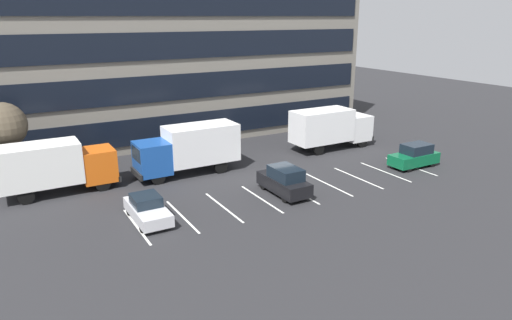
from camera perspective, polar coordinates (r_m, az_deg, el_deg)
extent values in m
plane|color=#262628|center=(34.31, 2.48, -2.51)|extent=(120.00, 120.00, 0.00)
cube|color=slate|center=(48.50, -9.16, 14.01)|extent=(35.68, 11.95, 18.00)
cube|color=black|center=(43.93, -5.88, 4.55)|extent=(34.26, 0.16, 2.30)
cube|color=black|center=(43.28, -6.02, 9.20)|extent=(34.26, 0.16, 2.30)
cube|color=black|center=(42.92, -6.18, 13.96)|extent=(34.26, 0.16, 2.30)
cube|color=black|center=(42.87, -6.34, 18.77)|extent=(34.26, 0.16, 2.30)
cube|color=silver|center=(27.90, -14.51, -7.90)|extent=(0.14, 5.40, 0.01)
cube|color=silver|center=(28.65, -9.10, -6.86)|extent=(0.14, 5.40, 0.01)
cube|color=silver|center=(29.64, -4.02, -5.82)|extent=(0.14, 5.40, 0.01)
cube|color=silver|center=(30.86, 0.67, -4.81)|extent=(0.14, 5.40, 0.01)
cube|color=silver|center=(32.28, 4.96, -3.86)|extent=(0.14, 5.40, 0.01)
cube|color=silver|center=(33.87, 8.87, -2.97)|extent=(0.14, 5.40, 0.01)
cube|color=silver|center=(35.60, 12.40, -2.16)|extent=(0.14, 5.40, 0.01)
cube|color=silver|center=(37.47, 15.59, -1.41)|extent=(0.14, 5.40, 0.01)
cube|color=silver|center=(39.45, 18.47, -0.74)|extent=(0.14, 5.40, 0.01)
cube|color=white|center=(44.35, 12.07, 3.98)|extent=(2.31, 2.52, 2.31)
cube|color=black|center=(45.01, 13.19, 4.70)|extent=(0.06, 2.12, 1.02)
cube|color=white|center=(41.77, 8.11, 4.19)|extent=(5.46, 2.63, 2.84)
cube|color=black|center=(45.38, 13.13, 2.91)|extent=(0.21, 2.52, 0.42)
cylinder|color=black|center=(45.41, 11.07, 2.85)|extent=(1.05, 0.32, 1.05)
cylinder|color=black|center=(43.86, 12.91, 2.21)|extent=(1.05, 0.32, 1.05)
cylinder|color=black|center=(42.39, 5.95, 2.05)|extent=(1.05, 0.32, 1.05)
cylinder|color=black|center=(40.73, 7.72, 1.34)|extent=(1.05, 0.32, 1.05)
cube|color=#194799|center=(34.71, -12.68, 0.25)|extent=(2.33, 2.54, 2.33)
cube|color=black|center=(34.28, -14.55, 0.72)|extent=(0.06, 2.13, 1.02)
cube|color=white|center=(35.83, -6.78, 2.07)|extent=(5.51, 2.65, 2.86)
cube|color=black|center=(34.70, -14.49, -1.63)|extent=(0.21, 2.54, 0.42)
cylinder|color=black|center=(34.07, -12.00, -2.09)|extent=(1.06, 0.32, 1.06)
cylinder|color=black|center=(36.06, -13.09, -1.07)|extent=(1.06, 0.32, 1.06)
cylinder|color=black|center=(35.80, -4.37, -0.79)|extent=(1.06, 0.32, 1.06)
cylinder|color=black|center=(37.70, -5.81, 0.11)|extent=(1.06, 0.32, 1.06)
cube|color=#D85914|center=(34.47, -18.91, -0.50)|extent=(2.25, 2.45, 2.25)
cube|color=black|center=(34.55, -17.20, 0.49)|extent=(0.06, 2.06, 0.99)
cube|color=white|center=(33.88, -25.24, -0.55)|extent=(5.31, 2.55, 2.76)
cube|color=black|center=(34.98, -16.88, -1.72)|extent=(0.20, 2.45, 0.41)
cylinder|color=black|center=(35.80, -19.08, -1.76)|extent=(1.02, 0.31, 1.02)
cylinder|color=black|center=(33.84, -18.37, -2.79)|extent=(1.02, 0.31, 1.02)
cylinder|color=black|center=(35.34, -26.76, -2.95)|extent=(1.02, 0.31, 1.02)
cylinder|color=black|center=(33.35, -26.50, -4.06)|extent=(1.02, 0.31, 1.02)
cube|color=black|center=(31.58, 3.44, -2.95)|extent=(1.83, 4.31, 0.89)
cube|color=black|center=(31.12, 3.69, -1.61)|extent=(1.61, 2.37, 0.80)
cylinder|color=black|center=(32.41, 0.91, -3.11)|extent=(0.21, 0.64, 0.64)
cylinder|color=black|center=(33.21, 3.28, -2.62)|extent=(0.21, 0.64, 0.64)
cylinder|color=black|center=(30.23, 3.59, -4.69)|extent=(0.21, 0.64, 0.64)
cylinder|color=black|center=(31.09, 6.06, -4.12)|extent=(0.21, 0.64, 0.64)
cube|color=#0C5933|center=(39.23, 18.88, 0.16)|extent=(4.14, 1.76, 0.86)
cube|color=black|center=(39.16, 19.19, 1.33)|extent=(2.28, 1.55, 0.77)
cylinder|color=black|center=(37.89, 18.35, -0.98)|extent=(0.61, 0.20, 0.61)
cylinder|color=black|center=(38.87, 16.68, -0.37)|extent=(0.61, 0.20, 0.61)
cylinder|color=black|center=(39.85, 20.91, -0.36)|extent=(0.61, 0.20, 0.61)
cylinder|color=black|center=(40.78, 19.27, 0.20)|extent=(0.61, 0.20, 0.61)
cube|color=silver|center=(28.26, -13.20, -6.18)|extent=(1.78, 4.26, 0.69)
cube|color=black|center=(28.20, -13.42, -4.83)|extent=(1.57, 1.79, 0.59)
cylinder|color=black|center=(27.39, -10.75, -7.46)|extent=(0.22, 0.59, 0.59)
cylinder|color=black|center=(26.99, -13.87, -8.06)|extent=(0.22, 0.59, 0.59)
cylinder|color=black|center=(29.77, -12.52, -5.49)|extent=(0.22, 0.59, 0.59)
cylinder|color=black|center=(29.41, -15.39, -6.01)|extent=(0.22, 0.59, 0.59)
cylinder|color=#473323|center=(37.15, -28.13, -0.49)|extent=(0.28, 0.28, 3.15)
sphere|color=#4C4233|center=(36.49, -28.76, 3.76)|extent=(3.21, 3.21, 3.21)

